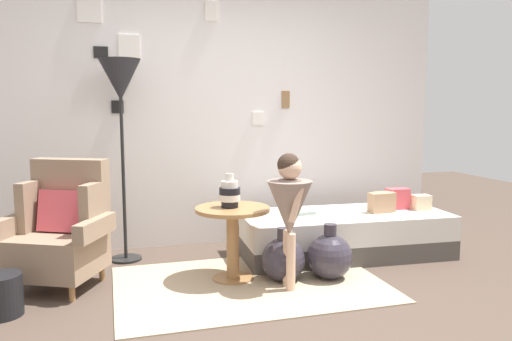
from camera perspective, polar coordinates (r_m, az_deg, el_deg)
The scene contains 17 objects.
ground_plane at distance 3.50m, azimuth 2.10°, elevation -15.97°, with size 12.00×12.00×0.00m, color #4C3D33.
gallery_wall at distance 5.11m, azimuth -4.84°, elevation 6.36°, with size 4.80×0.12×2.60m.
rug at distance 4.05m, azimuth -0.67°, elevation -12.63°, with size 2.05×1.40×0.01m, color tan.
armchair at distance 4.19m, azimuth -21.03°, elevation -6.24°, with size 0.90×0.81×0.97m.
daybed at distance 4.81m, azimuth 9.87°, elevation -7.06°, with size 1.94×0.90×0.40m.
pillow_head at distance 5.08m, azimuth 18.08°, elevation -3.43°, with size 0.16×0.12×0.14m, color beige.
pillow_mid at distance 5.05m, azimuth 15.61°, elevation -3.08°, with size 0.21×0.12×0.20m, color #D64C56.
pillow_back at distance 4.90m, azimuth 14.25°, elevation -3.42°, with size 0.18×0.12×0.18m, color tan.
pillow_extra at distance 4.84m, azimuth 13.80°, elevation -3.53°, with size 0.20×0.12×0.18m, color tan.
side_table at distance 4.04m, azimuth -2.63°, elevation -6.48°, with size 0.59×0.59×0.59m.
vase_striped at distance 3.99m, azimuth -2.97°, elevation -2.59°, with size 0.17×0.17×0.27m.
floor_lamp at distance 4.60m, azimuth -15.01°, elevation 8.93°, with size 0.36×0.36×1.79m.
person_child at distance 3.79m, azimuth 3.79°, elevation -3.79°, with size 0.34×0.34×1.04m.
book_on_daybed at distance 4.66m, azimuth 5.10°, elevation -4.74°, with size 0.22×0.16×0.03m, color gray.
demijohn_near at distance 4.07m, azimuth 3.07°, elevation -9.94°, with size 0.35×0.35×0.43m.
demijohn_far at distance 4.16m, azimuth 8.29°, elevation -9.51°, with size 0.36×0.36×0.45m.
magazine_basket at distance 3.84m, azimuth -26.81°, elevation -12.42°, with size 0.28×0.28×0.28m, color black.
Camera 1 is at (-1.02, -3.05, 1.38)m, focal length 35.57 mm.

